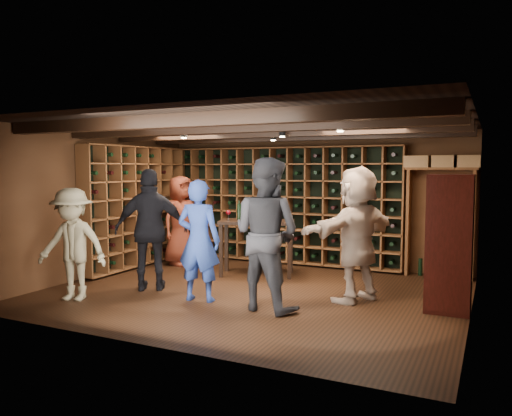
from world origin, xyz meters
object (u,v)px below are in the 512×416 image
at_px(display_cabinet, 449,246).
at_px(man_blue_shirt, 199,241).
at_px(guest_woman_black, 151,230).
at_px(guest_beige, 357,234).
at_px(guest_red_floral, 181,220).
at_px(man_grey_suit, 266,234).
at_px(guest_khaki, 72,244).
at_px(tasting_table, 257,227).

bearing_deg(display_cabinet, man_blue_shirt, -163.59).
distance_m(guest_woman_black, guest_beige, 3.06).
bearing_deg(guest_red_floral, guest_woman_black, -143.01).
height_order(display_cabinet, guest_beige, guest_beige).
bearing_deg(man_grey_suit, guest_khaki, 26.67).
bearing_deg(guest_woman_black, guest_red_floral, -99.82).
xyz_separation_m(guest_khaki, guest_beige, (3.62, 1.68, 0.15)).
height_order(display_cabinet, man_blue_shirt, display_cabinet).
bearing_deg(guest_beige, guest_red_floral, -80.86).
bearing_deg(guest_woman_black, tasting_table, -151.85).
height_order(display_cabinet, tasting_table, display_cabinet).
distance_m(display_cabinet, guest_beige, 1.21).
bearing_deg(guest_khaki, tasting_table, 43.37).
bearing_deg(guest_woman_black, guest_khaki, 24.38).
xyz_separation_m(man_grey_suit, guest_woman_black, (-2.01, 0.19, -0.07)).
relative_size(guest_woman_black, guest_khaki, 1.17).
height_order(guest_woman_black, guest_beige, guest_beige).
xyz_separation_m(display_cabinet, guest_beige, (-1.21, 0.01, 0.09)).
distance_m(man_blue_shirt, tasting_table, 1.87).
distance_m(guest_woman_black, guest_khaki, 1.15).
relative_size(display_cabinet, guest_beige, 0.93).
bearing_deg(man_blue_shirt, guest_red_floral, -59.98).
height_order(guest_khaki, guest_beige, guest_beige).
xyz_separation_m(display_cabinet, man_blue_shirt, (-3.19, -0.94, -0.00)).
relative_size(man_grey_suit, guest_beige, 1.06).
distance_m(guest_khaki, guest_beige, 3.99).
distance_m(man_blue_shirt, man_grey_suit, 1.03).
xyz_separation_m(man_blue_shirt, guest_woman_black, (-0.99, 0.22, 0.07)).
xyz_separation_m(display_cabinet, guest_red_floral, (-4.92, 1.16, -0.00)).
bearing_deg(guest_beige, tasting_table, -88.43).
bearing_deg(guest_khaki, guest_beige, 10.35).
bearing_deg(guest_khaki, man_blue_shirt, 9.39).
xyz_separation_m(display_cabinet, man_grey_suit, (-2.17, -0.91, 0.14)).
xyz_separation_m(guest_red_floral, guest_woman_black, (0.74, -1.89, 0.07)).
distance_m(man_blue_shirt, guest_red_floral, 2.72).
distance_m(display_cabinet, man_blue_shirt, 3.33).
bearing_deg(man_blue_shirt, guest_khaki, 14.62).
height_order(display_cabinet, guest_woman_black, guest_woman_black).
distance_m(man_grey_suit, guest_woman_black, 2.02).
bearing_deg(guest_beige, man_grey_suit, -19.94).
bearing_deg(man_grey_suit, guest_woman_black, 5.49).
bearing_deg(tasting_table, display_cabinet, -35.05).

